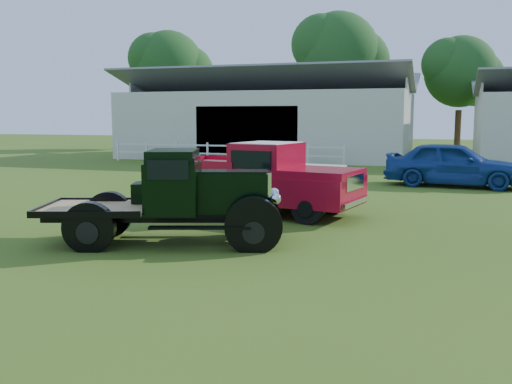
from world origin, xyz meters
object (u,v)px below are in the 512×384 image
(vintage_flatbed, at_px, (169,197))
(white_pickup, at_px, (266,175))
(misc_car_blue, at_px, (453,164))
(red_pickup, at_px, (264,178))

(vintage_flatbed, distance_m, white_pickup, 6.10)
(white_pickup, bearing_deg, misc_car_blue, 56.74)
(vintage_flatbed, height_order, red_pickup, red_pickup)
(red_pickup, height_order, misc_car_blue, red_pickup)
(white_pickup, xyz_separation_m, misc_car_blue, (5.64, 6.39, -0.02))
(vintage_flatbed, bearing_deg, misc_car_blue, 46.25)
(white_pickup, height_order, misc_car_blue, white_pickup)
(vintage_flatbed, xyz_separation_m, white_pickup, (0.29, 6.09, -0.11))
(red_pickup, bearing_deg, misc_car_blue, 69.14)
(misc_car_blue, bearing_deg, vintage_flatbed, 160.28)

